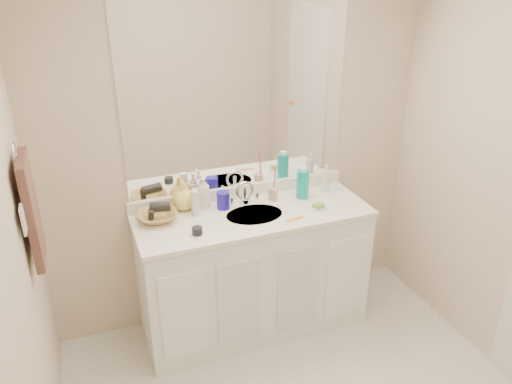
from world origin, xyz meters
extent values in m
cube|color=beige|center=(0.00, 1.30, 1.20)|extent=(2.60, 0.02, 2.40)
cube|color=beige|center=(-1.30, 0.00, 1.20)|extent=(0.02, 2.60, 2.40)
cube|color=white|center=(0.00, 1.02, 0.42)|extent=(1.50, 0.55, 0.85)
cube|color=white|center=(0.00, 1.02, 0.86)|extent=(1.52, 0.57, 0.03)
cube|color=white|center=(0.00, 1.29, 0.92)|extent=(1.52, 0.03, 0.08)
cylinder|color=beige|center=(0.00, 1.00, 0.87)|extent=(0.37, 0.37, 0.02)
cylinder|color=silver|center=(0.00, 1.18, 0.94)|extent=(0.02, 0.02, 0.11)
cube|color=white|center=(0.00, 1.29, 1.56)|extent=(1.48, 0.01, 1.20)
cylinder|color=#1D169D|center=(-0.16, 1.16, 0.94)|extent=(0.11, 0.11, 0.12)
cylinder|color=#C9AF8E|center=(0.19, 1.16, 0.92)|extent=(0.08, 0.08, 0.09)
cylinder|color=#FB4276|center=(0.20, 1.16, 1.03)|extent=(0.01, 0.04, 0.20)
cylinder|color=#0DA397|center=(0.40, 1.12, 0.98)|extent=(0.09, 0.09, 0.20)
cylinder|color=silver|center=(0.59, 1.17, 0.95)|extent=(0.07, 0.07, 0.15)
cube|color=silver|center=(0.42, 0.93, 0.89)|extent=(0.10, 0.09, 0.01)
cube|color=#7BB92D|center=(0.42, 0.93, 0.90)|extent=(0.08, 0.07, 0.02)
cube|color=gold|center=(0.21, 0.85, 0.88)|extent=(0.12, 0.05, 0.01)
cylinder|color=black|center=(-0.41, 0.89, 0.90)|extent=(0.07, 0.07, 0.04)
cylinder|color=silver|center=(-0.35, 1.14, 0.96)|extent=(0.05, 0.05, 0.17)
imported|color=white|center=(-0.27, 1.22, 0.98)|extent=(0.09, 0.09, 0.21)
imported|color=beige|center=(-0.30, 1.22, 0.98)|extent=(0.11, 0.11, 0.19)
imported|color=#FCE662|center=(-0.40, 1.24, 0.97)|extent=(0.17, 0.17, 0.19)
imported|color=#B59149|center=(-0.59, 1.15, 0.91)|extent=(0.25, 0.25, 0.06)
cylinder|color=black|center=(-0.57, 1.15, 0.97)|extent=(0.14, 0.09, 0.06)
torus|color=silver|center=(-1.27, 0.77, 1.55)|extent=(0.01, 0.11, 0.11)
cube|color=#3E2721|center=(-1.25, 0.77, 1.25)|extent=(0.04, 0.32, 0.55)
cube|color=white|center=(-1.27, 0.57, 1.30)|extent=(0.01, 0.08, 0.13)
camera|label=1|loc=(-1.01, -1.64, 2.35)|focal=35.00mm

